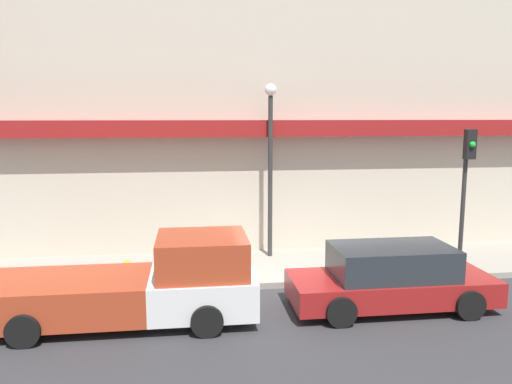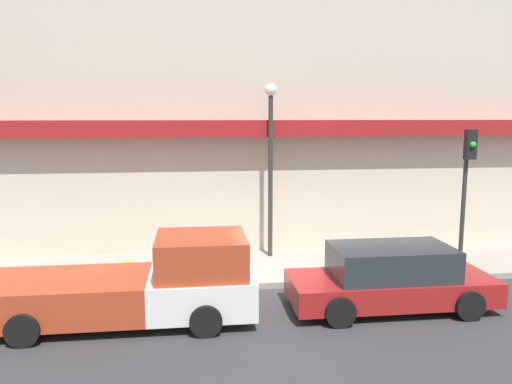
% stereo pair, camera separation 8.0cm
% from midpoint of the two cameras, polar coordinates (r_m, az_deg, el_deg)
% --- Properties ---
extents(ground_plane, '(80.00, 80.00, 0.00)m').
position_cam_midpoint_polar(ground_plane, '(13.30, 3.42, -10.95)').
color(ground_plane, '#2D2D30').
extents(sidewalk, '(36.00, 3.25, 0.17)m').
position_cam_midpoint_polar(sidewalk, '(14.79, 2.26, -8.54)').
color(sidewalk, gray).
rests_on(sidewalk, ground).
extents(building, '(19.80, 3.80, 9.64)m').
position_cam_midpoint_polar(building, '(17.19, 0.59, 9.17)').
color(building, '#BCB29E').
rests_on(building, ground).
extents(pickup_truck, '(5.74, 2.21, 1.88)m').
position_cam_midpoint_polar(pickup_truck, '(11.35, -12.77, -10.32)').
color(pickup_truck, silver).
rests_on(pickup_truck, ground).
extents(parked_car, '(4.73, 1.99, 1.49)m').
position_cam_midpoint_polar(parked_car, '(12.21, 15.33, -9.49)').
color(parked_car, maroon).
rests_on(parked_car, ground).
extents(fire_hydrant, '(0.18, 0.18, 0.64)m').
position_cam_midpoint_polar(fire_hydrant, '(13.42, -14.33, -8.84)').
color(fire_hydrant, yellow).
rests_on(fire_hydrant, sidewalk).
extents(street_lamp, '(0.36, 0.36, 5.24)m').
position_cam_midpoint_polar(street_lamp, '(15.04, 1.83, 4.89)').
color(street_lamp, '#2D2D2D').
rests_on(street_lamp, sidewalk).
extents(traffic_light, '(0.28, 0.42, 3.95)m').
position_cam_midpoint_polar(traffic_light, '(14.69, 23.09, 1.75)').
color(traffic_light, '#2D2D2D').
rests_on(traffic_light, sidewalk).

